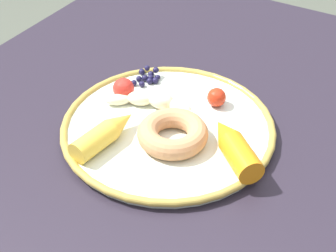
{
  "coord_description": "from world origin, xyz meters",
  "views": [
    {
      "loc": [
        -0.59,
        -0.29,
        1.27
      ],
      "look_at": [
        -0.04,
        0.03,
        0.75
      ],
      "focal_mm": 54.75,
      "sensor_mm": 36.0,
      "label": 1
    }
  ],
  "objects_px": {
    "tomato_mid": "(217,97)",
    "tomato_near": "(124,89)",
    "donut": "(173,133)",
    "blueberry_pile": "(147,77)",
    "carrot_orange": "(234,146)",
    "dining_table": "(194,165)",
    "plate": "(168,127)",
    "carrot_yellow": "(105,133)",
    "banana": "(159,104)"
  },
  "relations": [
    {
      "from": "plate",
      "to": "carrot_orange",
      "type": "bearing_deg",
      "value": -96.15
    },
    {
      "from": "tomato_near",
      "to": "donut",
      "type": "bearing_deg",
      "value": -114.05
    },
    {
      "from": "tomato_mid",
      "to": "donut",
      "type": "bearing_deg",
      "value": 172.27
    },
    {
      "from": "carrot_orange",
      "to": "tomato_near",
      "type": "relative_size",
      "value": 3.2
    },
    {
      "from": "dining_table",
      "to": "carrot_yellow",
      "type": "distance_m",
      "value": 0.19
    },
    {
      "from": "banana",
      "to": "carrot_yellow",
      "type": "xyz_separation_m",
      "value": [
        -0.11,
        0.03,
        0.01
      ]
    },
    {
      "from": "dining_table",
      "to": "donut",
      "type": "height_order",
      "value": "donut"
    },
    {
      "from": "carrot_orange",
      "to": "tomato_mid",
      "type": "distance_m",
      "value": 0.13
    },
    {
      "from": "blueberry_pile",
      "to": "tomato_mid",
      "type": "height_order",
      "value": "tomato_mid"
    },
    {
      "from": "plate",
      "to": "dining_table",
      "type": "bearing_deg",
      "value": -40.37
    },
    {
      "from": "banana",
      "to": "carrot_orange",
      "type": "bearing_deg",
      "value": -105.22
    },
    {
      "from": "plate",
      "to": "tomato_near",
      "type": "height_order",
      "value": "tomato_near"
    },
    {
      "from": "carrot_yellow",
      "to": "blueberry_pile",
      "type": "height_order",
      "value": "carrot_yellow"
    },
    {
      "from": "carrot_orange",
      "to": "blueberry_pile",
      "type": "xyz_separation_m",
      "value": [
        0.11,
        0.22,
        -0.01
      ]
    },
    {
      "from": "tomato_near",
      "to": "tomato_mid",
      "type": "relative_size",
      "value": 1.16
    },
    {
      "from": "tomato_mid",
      "to": "tomato_near",
      "type": "bearing_deg",
      "value": 112.45
    },
    {
      "from": "dining_table",
      "to": "plate",
      "type": "distance_m",
      "value": 0.11
    },
    {
      "from": "plate",
      "to": "blueberry_pile",
      "type": "relative_size",
      "value": 6.28
    },
    {
      "from": "donut",
      "to": "blueberry_pile",
      "type": "relative_size",
      "value": 1.99
    },
    {
      "from": "plate",
      "to": "tomato_mid",
      "type": "relative_size",
      "value": 10.75
    },
    {
      "from": "banana",
      "to": "tomato_near",
      "type": "distance_m",
      "value": 0.07
    },
    {
      "from": "carrot_orange",
      "to": "donut",
      "type": "distance_m",
      "value": 0.1
    },
    {
      "from": "carrot_orange",
      "to": "tomato_near",
      "type": "bearing_deg",
      "value": 79.39
    },
    {
      "from": "blueberry_pile",
      "to": "tomato_mid",
      "type": "distance_m",
      "value": 0.14
    },
    {
      "from": "dining_table",
      "to": "carrot_yellow",
      "type": "bearing_deg",
      "value": 141.86
    },
    {
      "from": "plate",
      "to": "banana",
      "type": "distance_m",
      "value": 0.05
    },
    {
      "from": "plate",
      "to": "donut",
      "type": "bearing_deg",
      "value": -138.8
    },
    {
      "from": "donut",
      "to": "blueberry_pile",
      "type": "bearing_deg",
      "value": 45.03
    },
    {
      "from": "tomato_near",
      "to": "tomato_mid",
      "type": "xyz_separation_m",
      "value": [
        0.06,
        -0.15,
        -0.0
      ]
    },
    {
      "from": "carrot_yellow",
      "to": "tomato_mid",
      "type": "bearing_deg",
      "value": -31.07
    },
    {
      "from": "plate",
      "to": "carrot_yellow",
      "type": "distance_m",
      "value": 0.11
    },
    {
      "from": "blueberry_pile",
      "to": "plate",
      "type": "bearing_deg",
      "value": -133.89
    },
    {
      "from": "carrot_orange",
      "to": "plate",
      "type": "bearing_deg",
      "value": 83.85
    },
    {
      "from": "plate",
      "to": "tomato_near",
      "type": "relative_size",
      "value": 9.28
    },
    {
      "from": "tomato_near",
      "to": "carrot_yellow",
      "type": "bearing_deg",
      "value": -159.12
    },
    {
      "from": "dining_table",
      "to": "blueberry_pile",
      "type": "height_order",
      "value": "blueberry_pile"
    },
    {
      "from": "plate",
      "to": "tomato_near",
      "type": "bearing_deg",
      "value": 74.44
    },
    {
      "from": "donut",
      "to": "dining_table",
      "type": "bearing_deg",
      "value": -5.39
    },
    {
      "from": "dining_table",
      "to": "carrot_orange",
      "type": "bearing_deg",
      "value": -119.49
    },
    {
      "from": "dining_table",
      "to": "plate",
      "type": "height_order",
      "value": "plate"
    },
    {
      "from": "carrot_yellow",
      "to": "tomato_near",
      "type": "bearing_deg",
      "value": 20.88
    },
    {
      "from": "tomato_near",
      "to": "tomato_mid",
      "type": "bearing_deg",
      "value": -67.55
    },
    {
      "from": "banana",
      "to": "carrot_orange",
      "type": "relative_size",
      "value": 1.56
    },
    {
      "from": "dining_table",
      "to": "tomato_mid",
      "type": "xyz_separation_m",
      "value": [
        0.05,
        -0.01,
        0.12
      ]
    },
    {
      "from": "donut",
      "to": "tomato_near",
      "type": "relative_size",
      "value": 2.94
    },
    {
      "from": "dining_table",
      "to": "plate",
      "type": "xyz_separation_m",
      "value": [
        -0.04,
        0.03,
        0.1
      ]
    },
    {
      "from": "plate",
      "to": "tomato_near",
      "type": "distance_m",
      "value": 0.11
    },
    {
      "from": "donut",
      "to": "carrot_orange",
      "type": "bearing_deg",
      "value": -80.42
    },
    {
      "from": "donut",
      "to": "tomato_mid",
      "type": "bearing_deg",
      "value": -7.73
    },
    {
      "from": "carrot_orange",
      "to": "donut",
      "type": "xyz_separation_m",
      "value": [
        -0.02,
        0.09,
        -0.0
      ]
    }
  ]
}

